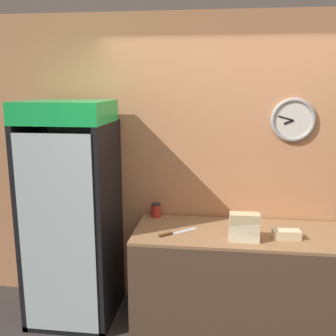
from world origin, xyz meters
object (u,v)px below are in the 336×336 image
(sandwich_flat_left, at_px, (286,234))
(condiment_jar, at_px, (156,210))
(sandwich_stack_middle, at_px, (244,227))
(chefs_knife, at_px, (172,233))
(sandwich_stack_top, at_px, (245,218))
(sandwich_stack_bottom, at_px, (244,236))
(beverage_cooler, at_px, (73,201))

(sandwich_flat_left, bearing_deg, condiment_jar, 161.12)
(sandwich_stack_middle, distance_m, chefs_knife, 0.59)
(condiment_jar, bearing_deg, sandwich_flat_left, -18.88)
(sandwich_flat_left, xyz_separation_m, condiment_jar, (-1.12, 0.38, 0.03))
(chefs_knife, xyz_separation_m, condiment_jar, (-0.20, 0.40, 0.06))
(sandwich_flat_left, distance_m, chefs_knife, 0.92)
(sandwich_stack_middle, xyz_separation_m, sandwich_stack_top, (0.00, 0.00, 0.07))
(chefs_knife, bearing_deg, sandwich_stack_bottom, -6.47)
(sandwich_stack_bottom, relative_size, sandwich_stack_top, 1.00)
(sandwich_stack_middle, height_order, chefs_knife, sandwich_stack_middle)
(sandwich_flat_left, bearing_deg, chefs_knife, -178.61)
(sandwich_flat_left, bearing_deg, beverage_cooler, 175.42)
(sandwich_stack_bottom, xyz_separation_m, sandwich_flat_left, (0.34, 0.09, -0.00))
(beverage_cooler, bearing_deg, sandwich_stack_top, -8.96)
(chefs_knife, height_order, condiment_jar, condiment_jar)
(sandwich_flat_left, height_order, chefs_knife, sandwich_flat_left)
(sandwich_stack_bottom, height_order, sandwich_stack_middle, sandwich_stack_middle)
(condiment_jar, bearing_deg, sandwich_stack_bottom, -31.13)
(sandwich_flat_left, distance_m, condiment_jar, 1.18)
(sandwich_stack_top, bearing_deg, sandwich_stack_middle, 180.00)
(beverage_cooler, distance_m, sandwich_stack_middle, 1.50)
(sandwich_stack_top, relative_size, sandwich_flat_left, 1.05)
(beverage_cooler, distance_m, chefs_knife, 0.94)
(sandwich_stack_bottom, distance_m, sandwich_flat_left, 0.35)
(beverage_cooler, height_order, sandwich_stack_middle, beverage_cooler)
(beverage_cooler, height_order, sandwich_stack_top, beverage_cooler)
(sandwich_flat_left, bearing_deg, sandwich_stack_bottom, -165.57)
(sandwich_stack_middle, distance_m, sandwich_stack_top, 0.07)
(beverage_cooler, distance_m, sandwich_flat_left, 1.83)
(chefs_knife, distance_m, condiment_jar, 0.46)
(condiment_jar, bearing_deg, sandwich_stack_top, -31.13)
(beverage_cooler, bearing_deg, sandwich_flat_left, -4.58)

